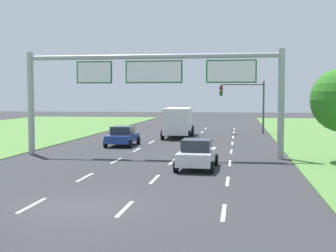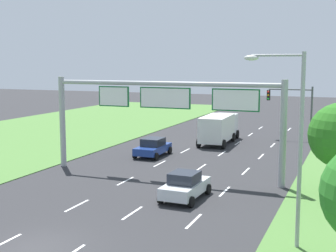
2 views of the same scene
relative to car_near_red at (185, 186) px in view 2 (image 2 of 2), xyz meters
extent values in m
plane|color=#2D2D30|center=(-3.48, -9.55, -0.80)|extent=(200.00, 200.00, 0.00)
cube|color=white|center=(-5.23, -9.55, -0.80)|extent=(0.14, 2.40, 0.01)
cube|color=white|center=(-5.23, -3.55, -0.80)|extent=(0.14, 2.40, 0.01)
cube|color=white|center=(-5.23, 2.45, -0.80)|extent=(0.14, 2.40, 0.01)
cube|color=white|center=(-5.23, 8.45, -0.80)|extent=(0.14, 2.40, 0.01)
cube|color=white|center=(-5.23, 14.45, -0.80)|extent=(0.14, 2.40, 0.01)
cube|color=white|center=(-5.23, 20.45, -0.80)|extent=(0.14, 2.40, 0.01)
cube|color=white|center=(-5.23, 26.45, -0.80)|extent=(0.14, 2.40, 0.01)
cube|color=white|center=(-5.23, 32.45, -0.80)|extent=(0.14, 2.40, 0.01)
cube|color=white|center=(-1.73, -3.55, -0.80)|extent=(0.14, 2.40, 0.01)
cube|color=white|center=(-1.73, 2.45, -0.80)|extent=(0.14, 2.40, 0.01)
cube|color=white|center=(-1.73, 8.45, -0.80)|extent=(0.14, 2.40, 0.01)
cube|color=white|center=(-1.73, 14.45, -0.80)|extent=(0.14, 2.40, 0.01)
cube|color=white|center=(-1.73, 20.45, -0.80)|extent=(0.14, 2.40, 0.01)
cube|color=white|center=(-1.73, 26.45, -0.80)|extent=(0.14, 2.40, 0.01)
cube|color=white|center=(-1.73, 32.45, -0.80)|extent=(0.14, 2.40, 0.01)
cube|color=white|center=(1.77, -3.55, -0.80)|extent=(0.14, 2.40, 0.01)
cube|color=white|center=(1.77, 2.45, -0.80)|extent=(0.14, 2.40, 0.01)
cube|color=white|center=(1.77, 8.45, -0.80)|extent=(0.14, 2.40, 0.01)
cube|color=white|center=(1.77, 14.45, -0.80)|extent=(0.14, 2.40, 0.01)
cube|color=white|center=(1.77, 20.45, -0.80)|extent=(0.14, 2.40, 0.01)
cube|color=white|center=(1.77, 26.45, -0.80)|extent=(0.14, 2.40, 0.01)
cube|color=white|center=(1.77, 32.45, -0.80)|extent=(0.14, 2.40, 0.01)
cube|color=silver|center=(0.00, 0.03, -0.14)|extent=(1.96, 4.07, 0.68)
cube|color=#232833|center=(0.00, -0.11, 0.52)|extent=(1.60, 1.78, 0.64)
cylinder|color=black|center=(-0.89, 1.52, -0.48)|extent=(0.24, 0.65, 0.64)
cylinder|color=black|center=(0.98, 1.46, -0.48)|extent=(0.24, 0.65, 0.64)
cylinder|color=black|center=(-0.98, -1.39, -0.48)|extent=(0.24, 0.65, 0.64)
cylinder|color=black|center=(0.89, -1.45, -0.48)|extent=(0.24, 0.65, 0.64)
cube|color=navy|center=(-6.99, 11.06, -0.18)|extent=(1.91, 4.15, 0.61)
cube|color=#232833|center=(-6.99, 11.13, 0.45)|extent=(1.63, 1.94, 0.65)
cylinder|color=black|center=(-7.96, 12.59, -0.48)|extent=(0.22, 0.64, 0.64)
cylinder|color=black|center=(-6.01, 12.59, -0.48)|extent=(0.22, 0.64, 0.64)
cylinder|color=black|center=(-7.97, 9.53, -0.48)|extent=(0.22, 0.64, 0.64)
cylinder|color=black|center=(-6.01, 9.53, -0.48)|extent=(0.22, 0.64, 0.64)
cube|color=silver|center=(-3.62, 22.77, 0.75)|extent=(2.27, 2.18, 2.20)
cube|color=silver|center=(-3.47, 18.76, 0.85)|extent=(2.56, 5.71, 2.41)
cylinder|color=black|center=(-4.76, 23.23, -0.35)|extent=(0.31, 0.91, 0.90)
cylinder|color=black|center=(-2.50, 23.31, -0.35)|extent=(0.31, 0.91, 0.90)
cylinder|color=black|center=(-4.76, 20.93, -0.35)|extent=(0.31, 0.91, 0.90)
cylinder|color=black|center=(-2.34, 21.02, -0.35)|extent=(0.31, 0.91, 0.90)
cylinder|color=black|center=(-4.60, 16.50, -0.35)|extent=(0.31, 0.91, 0.90)
cylinder|color=black|center=(-2.18, 16.59, -0.35)|extent=(0.31, 0.91, 0.90)
cylinder|color=#9EA0A5|center=(-11.88, 4.84, 2.70)|extent=(0.44, 0.44, 7.00)
cylinder|color=#9EA0A5|center=(4.92, 4.84, 2.70)|extent=(0.44, 0.44, 7.00)
cylinder|color=#9EA0A5|center=(-3.48, 4.84, 5.80)|extent=(16.80, 0.32, 0.32)
cube|color=#0C5B28|center=(-7.33, 4.84, 4.79)|extent=(2.43, 0.12, 1.48)
cube|color=white|center=(-7.33, 4.78, 4.79)|extent=(2.27, 0.01, 1.32)
cube|color=#0C5B28|center=(-3.28, 4.84, 4.79)|extent=(3.79, 0.12, 1.48)
cube|color=white|center=(-3.28, 4.78, 4.79)|extent=(3.63, 0.01, 1.32)
cube|color=#0C5B28|center=(1.77, 4.84, 4.79)|extent=(3.22, 0.12, 1.48)
cube|color=white|center=(1.77, 4.78, 4.79)|extent=(3.06, 0.01, 1.32)
cylinder|color=#47494F|center=(4.90, 25.15, 2.00)|extent=(0.20, 0.20, 5.60)
cylinder|color=#47494F|center=(2.65, 25.15, 4.45)|extent=(4.50, 0.14, 0.14)
cube|color=black|center=(0.40, 25.15, 3.80)|extent=(0.32, 0.36, 1.10)
sphere|color=red|center=(0.40, 24.94, 4.17)|extent=(0.22, 0.22, 0.22)
sphere|color=orange|center=(0.40, 24.94, 3.80)|extent=(0.22, 0.22, 0.22)
sphere|color=green|center=(0.40, 24.94, 3.43)|extent=(0.22, 0.22, 0.22)
cylinder|color=#9EA0A5|center=(7.07, -5.16, 3.45)|extent=(0.18, 0.18, 8.50)
cylinder|color=#9EA0A5|center=(5.97, -5.16, 7.55)|extent=(2.20, 0.10, 0.10)
ellipsoid|color=silver|center=(4.87, -5.16, 7.45)|extent=(0.64, 0.32, 0.24)
camera|label=1|loc=(2.22, -25.55, 3.20)|focal=50.00mm
camera|label=2|loc=(9.17, -25.40, 7.23)|focal=50.00mm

